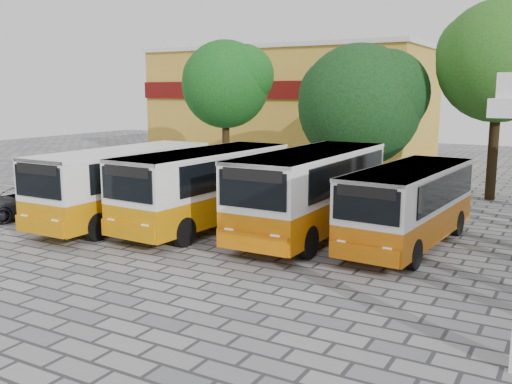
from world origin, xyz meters
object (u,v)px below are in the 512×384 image
Objects in this scene: bus_far_left at (124,181)px; bus_far_right at (409,201)px; bus_centre_left at (206,183)px; bus_centre_right at (312,187)px; parked_car at (21,202)px.

bus_far_left reaches higher than bus_far_right.
bus_centre_left is at bearing 17.21° from bus_far_left.
bus_centre_left is 1.10× the size of bus_far_right.
bus_centre_right reaches higher than parked_car.
bus_centre_right is 1.95× the size of parked_car.
bus_centre_left is 8.13m from parked_car.
parked_car is at bearing -163.67° from bus_far_right.
bus_far_left is 7.41m from bus_centre_right.
parked_car is at bearing -160.87° from bus_centre_left.
bus_far_left is 10.81m from bus_far_right.
bus_centre_right reaches higher than bus_centre_left.
bus_far_right is at bearing 4.35° from bus_centre_right.
bus_far_right is at bearing 11.39° from bus_far_left.
bus_centre_right reaches higher than bus_far_left.
parked_car is (-7.75, -2.21, -1.09)m from bus_centre_left.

